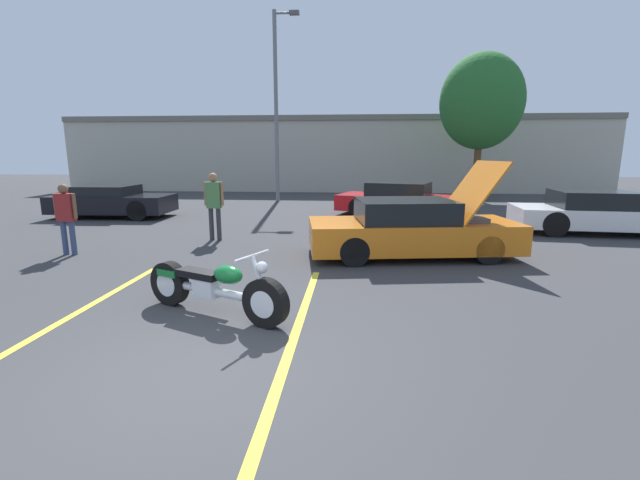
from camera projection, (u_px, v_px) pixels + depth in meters
ground_plane at (197, 379)px, 4.36m from camera, size 80.00×80.00×0.00m
parking_stripe_foreground at (59, 323)px, 5.80m from camera, size 0.12×5.60×0.01m
parking_stripe_middle at (296, 331)px, 5.53m from camera, size 0.12×5.60×0.01m
far_building at (331, 152)px, 26.54m from camera, size 32.00×4.20×4.40m
light_pole at (277, 101)px, 19.72m from camera, size 1.21×0.28×8.51m
tree_background at (481, 102)px, 19.85m from camera, size 3.80×3.80×6.80m
motorcycle at (214, 288)px, 6.04m from camera, size 2.30×1.18×0.97m
show_car_hood_open at (413, 229)px, 9.47m from camera, size 4.73×2.43×2.10m
parked_car_left_row at (112, 202)px, 15.31m from camera, size 4.15×1.92×1.14m
parked_car_mid_row at (402, 200)px, 15.64m from camera, size 5.08×3.29×1.23m
parked_car_right_row at (596, 213)px, 12.25m from camera, size 4.65×2.23×1.21m
spectator_near_motorcycle at (214, 200)px, 11.14m from camera, size 0.52×0.23×1.77m
spectator_by_show_car at (66, 214)px, 9.54m from camera, size 0.52×0.21×1.60m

